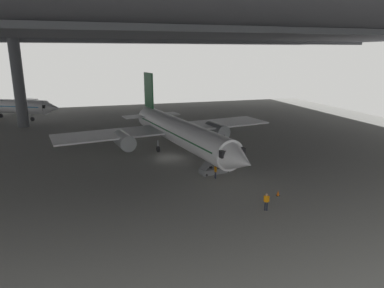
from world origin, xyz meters
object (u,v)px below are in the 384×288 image
at_px(airplane_main, 178,131).
at_px(crew_worker_near_nose, 266,201).
at_px(crew_worker_by_stairs, 215,171).
at_px(baggage_tug, 195,132).
at_px(boarding_stairs, 215,167).
at_px(traffic_cone_orange, 278,193).

relative_size(airplane_main, crew_worker_near_nose, 20.56).
xyz_separation_m(crew_worker_by_stairs, baggage_tug, (4.41, 22.64, -0.46)).
height_order(crew_worker_near_nose, crew_worker_by_stairs, crew_worker_near_nose).
distance_m(boarding_stairs, baggage_tug, 20.98).
xyz_separation_m(crew_worker_by_stairs, traffic_cone_orange, (4.53, -6.75, -0.69)).
distance_m(crew_worker_by_stairs, baggage_tug, 23.07).
xyz_separation_m(airplane_main, baggage_tug, (6.01, 10.91, -2.89)).
xyz_separation_m(boarding_stairs, crew_worker_near_nose, (0.90, -11.55, 0.28)).
height_order(boarding_stairs, baggage_tug, boarding_stairs).
distance_m(crew_worker_near_nose, traffic_cone_orange, 4.12).
distance_m(boarding_stairs, crew_worker_near_nose, 11.59).
height_order(airplane_main, baggage_tug, airplane_main).
height_order(boarding_stairs, traffic_cone_orange, boarding_stairs).
bearing_deg(airplane_main, crew_worker_near_nose, -81.45).
xyz_separation_m(boarding_stairs, traffic_cone_orange, (3.83, -8.74, -0.44)).
height_order(traffic_cone_orange, baggage_tug, baggage_tug).
height_order(airplane_main, crew_worker_near_nose, airplane_main).
distance_m(boarding_stairs, traffic_cone_orange, 9.55).
height_order(crew_worker_near_nose, baggage_tug, crew_worker_near_nose).
xyz_separation_m(airplane_main, traffic_cone_orange, (6.13, -18.48, -3.13)).
relative_size(boarding_stairs, crew_worker_by_stairs, 2.69).
bearing_deg(traffic_cone_orange, airplane_main, 108.35).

